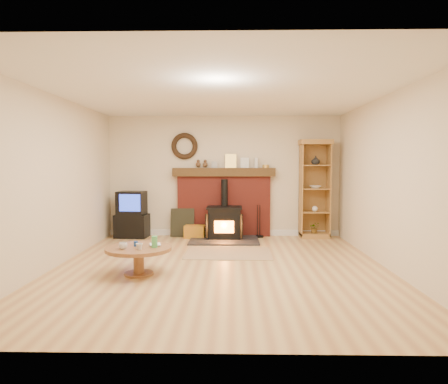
{
  "coord_description": "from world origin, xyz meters",
  "views": [
    {
      "loc": [
        0.18,
        -5.93,
        1.56
      ],
      "look_at": [
        0.04,
        1.0,
        1.08
      ],
      "focal_mm": 32.0,
      "sensor_mm": 36.0,
      "label": 1
    }
  ],
  "objects_px": {
    "curio_cabinet": "(314,189)",
    "coffee_table": "(139,252)",
    "tv_unit": "(132,215)",
    "wood_stove": "(224,224)"
  },
  "relations": [
    {
      "from": "curio_cabinet",
      "to": "coffee_table",
      "type": "distance_m",
      "value": 4.33
    },
    {
      "from": "tv_unit",
      "to": "coffee_table",
      "type": "xyz_separation_m",
      "value": [
        0.82,
        -2.88,
        -0.15
      ]
    },
    {
      "from": "wood_stove",
      "to": "curio_cabinet",
      "type": "bearing_deg",
      "value": 8.54
    },
    {
      "from": "wood_stove",
      "to": "coffee_table",
      "type": "distance_m",
      "value": 2.92
    },
    {
      "from": "tv_unit",
      "to": "curio_cabinet",
      "type": "xyz_separation_m",
      "value": [
        3.89,
        0.09,
        0.56
      ]
    },
    {
      "from": "curio_cabinet",
      "to": "coffee_table",
      "type": "xyz_separation_m",
      "value": [
        -3.07,
        -2.97,
        -0.71
      ]
    },
    {
      "from": "tv_unit",
      "to": "coffee_table",
      "type": "relative_size",
      "value": 1.06
    },
    {
      "from": "wood_stove",
      "to": "curio_cabinet",
      "type": "height_order",
      "value": "curio_cabinet"
    },
    {
      "from": "tv_unit",
      "to": "curio_cabinet",
      "type": "relative_size",
      "value": 0.47
    },
    {
      "from": "tv_unit",
      "to": "curio_cabinet",
      "type": "distance_m",
      "value": 3.93
    }
  ]
}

